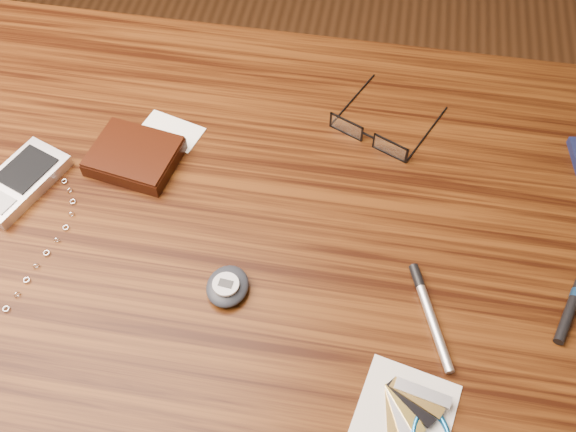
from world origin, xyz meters
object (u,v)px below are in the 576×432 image
(desk, at_px, (233,257))
(pda_phone, at_px, (20,181))
(silver_pen, at_px, (428,308))
(wallet_and_card, at_px, (135,155))
(eyeglasses, at_px, (371,135))
(notepad_keys, at_px, (418,426))
(pedometer, at_px, (227,286))

(desk, distance_m, pda_phone, 0.29)
(silver_pen, bearing_deg, wallet_and_card, 158.33)
(eyeglasses, relative_size, notepad_keys, 1.29)
(wallet_and_card, bearing_deg, silver_pen, -21.67)
(eyeglasses, relative_size, pedometer, 2.71)
(pda_phone, distance_m, silver_pen, 0.52)
(wallet_and_card, relative_size, silver_pen, 1.16)
(eyeglasses, xyz_separation_m, silver_pen, (0.09, -0.24, -0.01))
(desk, bearing_deg, pedometer, -76.77)
(wallet_and_card, distance_m, pda_phone, 0.15)
(pda_phone, distance_m, notepad_keys, 0.56)
(wallet_and_card, height_order, pedometer, wallet_and_card)
(desk, distance_m, wallet_and_card, 0.19)
(pda_phone, distance_m, pedometer, 0.31)
(wallet_and_card, distance_m, pedometer, 0.23)
(pda_phone, bearing_deg, desk, 0.51)
(pda_phone, relative_size, pedometer, 2.35)
(wallet_and_card, bearing_deg, pedometer, -46.05)
(wallet_and_card, relative_size, notepad_keys, 1.19)
(eyeglasses, relative_size, pda_phone, 1.16)
(wallet_and_card, xyz_separation_m, notepad_keys, (0.38, -0.28, -0.01))
(notepad_keys, height_order, silver_pen, notepad_keys)
(desk, xyz_separation_m, pedometer, (0.02, -0.10, 0.11))
(desk, distance_m, pedometer, 0.16)
(desk, bearing_deg, silver_pen, -20.12)
(wallet_and_card, height_order, eyeglasses, eyeglasses)
(notepad_keys, bearing_deg, silver_pen, 88.53)
(desk, height_order, eyeglasses, eyeglasses)
(desk, bearing_deg, notepad_keys, -42.37)
(pda_phone, relative_size, notepad_keys, 1.12)
(wallet_and_card, xyz_separation_m, pedometer, (0.16, -0.17, -0.00))
(pda_phone, height_order, notepad_keys, pda_phone)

